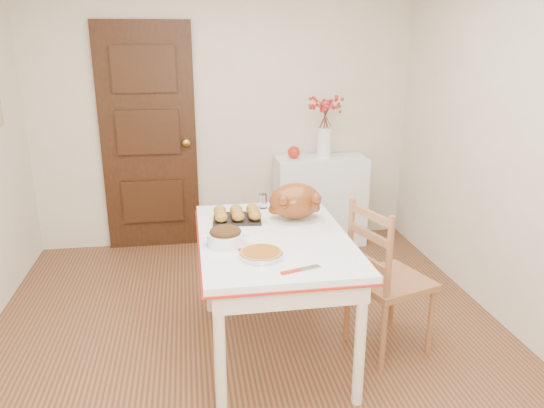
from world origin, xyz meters
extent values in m
cube|color=#4E2815|center=(0.00, 0.00, 0.00)|extent=(3.50, 4.00, 0.00)
cube|color=beige|center=(0.00, 2.00, 1.25)|extent=(3.50, 0.00, 2.50)
cube|color=beige|center=(0.00, -2.00, 1.25)|extent=(3.50, 0.00, 2.50)
cube|color=beige|center=(1.75, 0.00, 1.25)|extent=(0.00, 4.00, 2.50)
cube|color=black|center=(-0.70, 1.97, 1.03)|extent=(0.85, 0.06, 2.06)
cube|color=white|center=(0.87, 1.78, 0.42)|extent=(0.84, 0.38, 0.84)
sphere|color=red|center=(0.61, 1.78, 0.90)|extent=(0.12, 0.12, 0.12)
cylinder|color=#954C0E|center=(0.01, -0.29, 0.81)|extent=(0.28, 0.28, 0.05)
cylinder|color=white|center=(0.14, 0.55, 0.83)|extent=(0.07, 0.07, 0.10)
camera|label=1|loc=(-0.35, -2.81, 1.89)|focal=34.18mm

